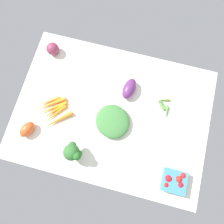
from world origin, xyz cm
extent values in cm
cube|color=silver|center=(0.00, 0.00, 1.00)|extent=(104.00, 76.00, 2.00)
cone|color=#58782C|center=(25.20, 13.91, 2.84)|extent=(6.95, 3.15, 1.68)
cone|color=#4F8E30|center=(24.29, 10.91, 2.84)|extent=(5.88, 5.60, 1.68)
cone|color=#48823B|center=(26.01, 11.10, 2.78)|extent=(5.94, 5.36, 1.56)
cone|color=#578D40|center=(28.32, 7.40, 2.98)|extent=(2.25, 7.00, 1.96)
ellipsoid|color=#DC5223|center=(-40.11, -20.35, 4.94)|extent=(8.96, 10.67, 5.88)
cylinder|color=#97CD78|center=(-13.51, -25.83, 4.27)|extent=(2.97, 2.97, 4.53)
sphere|color=#2F692E|center=(-13.51, -25.83, 9.60)|extent=(8.16, 8.16, 8.16)
sphere|color=#336231|center=(-14.09, -22.62, 9.64)|extent=(4.12, 4.12, 4.12)
sphere|color=#2B6B2D|center=(-10.25, -25.56, 8.73)|extent=(3.75, 3.75, 3.75)
sphere|color=#286627|center=(-10.42, -26.88, 10.92)|extent=(4.37, 4.37, 4.37)
cube|color=teal|center=(38.31, -26.45, 4.56)|extent=(11.23, 11.23, 5.11)
sphere|color=red|center=(34.46, -29.02, 6.51)|extent=(2.44, 2.44, 2.44)
sphere|color=red|center=(41.42, -22.65, 6.43)|extent=(3.06, 3.06, 3.06)
sphere|color=red|center=(41.04, -27.19, 6.52)|extent=(2.93, 2.93, 2.93)
sphere|color=red|center=(34.81, -25.83, 6.66)|extent=(3.39, 3.39, 3.39)
sphere|color=red|center=(39.70, -24.83, 6.87)|extent=(3.11, 3.11, 3.11)
ellipsoid|color=#3F7B3C|center=(1.58, -4.92, 4.42)|extent=(25.54, 25.53, 4.83)
sphere|color=#82314B|center=(-41.77, 26.81, 5.55)|extent=(7.11, 7.11, 7.11)
ellipsoid|color=#602A69|center=(5.77, 14.70, 5.25)|extent=(8.37, 13.11, 6.51)
cone|color=orange|center=(-35.00, -2.82, 3.14)|extent=(11.49, 9.11, 2.28)
cone|color=orange|center=(-33.68, -4.28, 3.21)|extent=(15.57, 12.40, 2.41)
cone|color=orange|center=(-32.03, -6.11, 3.03)|extent=(14.90, 11.81, 2.06)
cone|color=orange|center=(-30.65, -7.64, 3.15)|extent=(11.01, 11.43, 2.29)
cone|color=orange|center=(-29.42, -9.00, 3.03)|extent=(10.49, 13.75, 2.05)
cone|color=orange|center=(-26.99, -11.70, 3.38)|extent=(14.38, 13.83, 2.76)
camera|label=1|loc=(7.48, -28.53, 118.76)|focal=35.77mm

